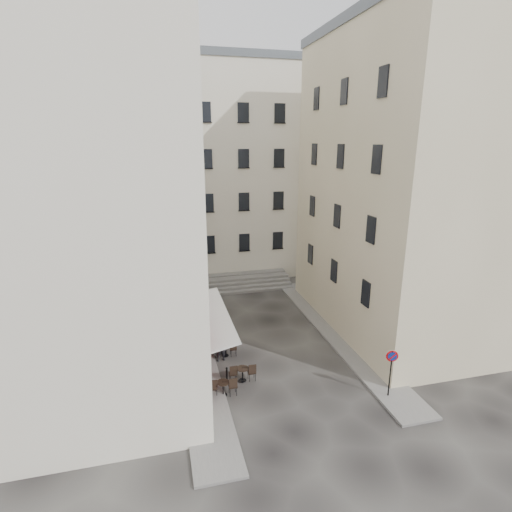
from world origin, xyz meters
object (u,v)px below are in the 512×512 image
object	(u,v)px
no_parking_sign	(391,365)
bistro_table_b	(242,373)
bistro_table_a	(223,387)
pedestrian	(220,346)

from	to	relation	value
no_parking_sign	bistro_table_b	world-z (taller)	no_parking_sign
no_parking_sign	bistro_table_a	bearing A→B (deg)	-178.29
bistro_table_a	pedestrian	size ratio (longest dim) A/B	0.74
pedestrian	bistro_table_a	bearing A→B (deg)	75.93
bistro_table_a	pedestrian	distance (m)	3.26
bistro_table_a	pedestrian	world-z (taller)	pedestrian
bistro_table_b	bistro_table_a	bearing A→B (deg)	-140.72
bistro_table_a	bistro_table_b	size ratio (longest dim) A/B	0.99
no_parking_sign	bistro_table_a	size ratio (longest dim) A/B	1.87
no_parking_sign	bistro_table_b	size ratio (longest dim) A/B	1.86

